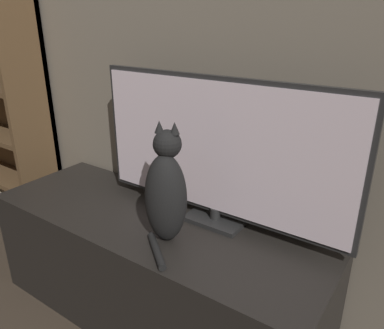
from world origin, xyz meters
name	(u,v)px	position (x,y,z in m)	size (l,w,h in m)	color
wall_back	(193,27)	(0.00, 1.22, 1.30)	(4.80, 0.05, 2.60)	#756B5B
tv_stand	(154,268)	(0.00, 0.91, 0.26)	(1.56, 0.55, 0.53)	black
tv	(217,151)	(0.24, 1.04, 0.85)	(1.13, 0.15, 0.61)	black
cat	(166,192)	(0.15, 0.83, 0.73)	(0.22, 0.27, 0.47)	black
bookshelf	(0,120)	(-1.45, 1.09, 0.70)	(0.86, 0.28, 1.56)	brown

